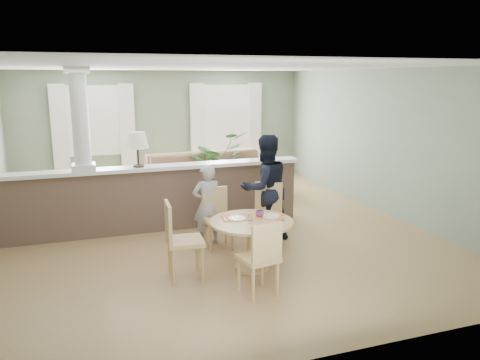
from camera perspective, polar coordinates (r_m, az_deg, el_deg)
name	(u,v)px	position (r m, az deg, el deg)	size (l,w,h in m)	color
ground	(205,229)	(8.07, -4.26, -5.94)	(8.00, 8.00, 0.00)	tan
room_shell	(193,120)	(8.30, -5.77, 7.33)	(7.02, 8.02, 2.71)	gray
pony_wall	(144,191)	(7.89, -11.66, -1.26)	(5.32, 0.38, 2.70)	brown
sofa	(210,176)	(9.99, -3.64, 0.49)	(3.27, 1.28, 0.95)	#825D47
houseplant	(215,165)	(9.97, -3.05, 1.85)	(1.28, 1.11, 1.43)	#336327
dining_table	(252,230)	(6.28, 1.43, -6.15)	(1.12, 1.12, 0.77)	tan
chair_far_boy	(217,215)	(7.11, -2.83, -4.25)	(0.41, 0.41, 0.91)	tan
chair_far_man	(268,212)	(7.12, 3.40, -3.94)	(0.59, 0.59, 0.97)	tan
chair_near	(261,255)	(5.53, 2.62, -9.14)	(0.49, 0.49, 0.92)	tan
chair_side	(179,237)	(6.03, -7.47, -6.89)	(0.48, 0.48, 1.01)	tan
child_person	(207,205)	(7.19, -4.01, -3.03)	(0.46, 0.30, 1.25)	#98989D
man_person	(265,188)	(7.33, 3.07, -0.99)	(0.82, 0.64, 1.68)	black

